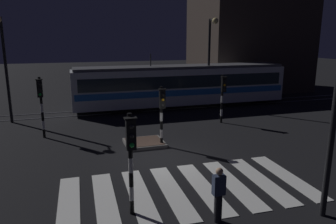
# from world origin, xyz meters

# --- Properties ---
(ground_plane) EXTENTS (120.00, 120.00, 0.00)m
(ground_plane) POSITION_xyz_m (0.00, 0.00, 0.00)
(ground_plane) COLOR black
(rail_near) EXTENTS (80.00, 0.12, 0.03)m
(rail_near) POSITION_xyz_m (0.00, 9.42, 0.01)
(rail_near) COLOR #59595E
(rail_near) RESTS_ON ground
(rail_far) EXTENTS (80.00, 0.12, 0.03)m
(rail_far) POSITION_xyz_m (0.00, 10.85, 0.01)
(rail_far) COLOR #59595E
(rail_far) RESTS_ON ground
(crosswalk_zebra) EXTENTS (9.03, 4.46, 0.02)m
(crosswalk_zebra) POSITION_xyz_m (-0.00, -3.19, 0.01)
(crosswalk_zebra) COLOR silver
(crosswalk_zebra) RESTS_ON ground
(traffic_island) EXTENTS (1.97, 1.77, 0.18)m
(traffic_island) POSITION_xyz_m (-0.38, 2.14, 0.09)
(traffic_island) COLOR slate
(traffic_island) RESTS_ON ground
(traffic_light_kerb_mid_left) EXTENTS (0.36, 0.42, 3.22)m
(traffic_light_kerb_mid_left) POSITION_xyz_m (-2.23, -4.30, 2.12)
(traffic_light_kerb_mid_left) COLOR black
(traffic_light_kerb_mid_left) RESTS_ON ground
(traffic_light_corner_far_left) EXTENTS (0.36, 0.42, 3.32)m
(traffic_light_corner_far_left) POSITION_xyz_m (-5.35, 4.77, 2.19)
(traffic_light_corner_far_left) COLOR black
(traffic_light_corner_far_left) RESTS_ON ground
(traffic_light_median_centre) EXTENTS (0.36, 0.42, 3.02)m
(traffic_light_median_centre) POSITION_xyz_m (0.40, 1.58, 1.99)
(traffic_light_median_centre) COLOR black
(traffic_light_median_centre) RESTS_ON ground
(traffic_light_corner_far_right) EXTENTS (0.36, 0.42, 3.07)m
(traffic_light_corner_far_right) POSITION_xyz_m (5.30, 4.81, 2.02)
(traffic_light_corner_far_right) COLOR black
(traffic_light_corner_far_right) RESTS_ON ground
(street_lamp_trackside_right) EXTENTS (0.44, 1.21, 6.71)m
(street_lamp_trackside_right) POSITION_xyz_m (6.36, 9.15, 4.30)
(street_lamp_trackside_right) COLOR black
(street_lamp_trackside_right) RESTS_ON ground
(street_lamp_trackside_left) EXTENTS (0.44, 1.21, 6.59)m
(street_lamp_trackside_left) POSITION_xyz_m (-7.56, 8.64, 4.23)
(street_lamp_trackside_left) COLOR black
(street_lamp_trackside_left) RESTS_ON ground
(tram) EXTENTS (16.68, 2.58, 4.15)m
(tram) POSITION_xyz_m (4.47, 10.13, 1.75)
(tram) COLOR silver
(tram) RESTS_ON ground
(pedestrian_waiting_at_kerb) EXTENTS (0.36, 0.24, 1.71)m
(pedestrian_waiting_at_kerb) POSITION_xyz_m (0.12, -5.38, 0.88)
(pedestrian_waiting_at_kerb) COLOR black
(pedestrian_waiting_at_kerb) RESTS_ON ground
(building_backdrop) EXTENTS (10.73, 8.00, 13.42)m
(building_backdrop) POSITION_xyz_m (14.11, 16.81, 6.71)
(building_backdrop) COLOR #382D28
(building_backdrop) RESTS_ON ground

